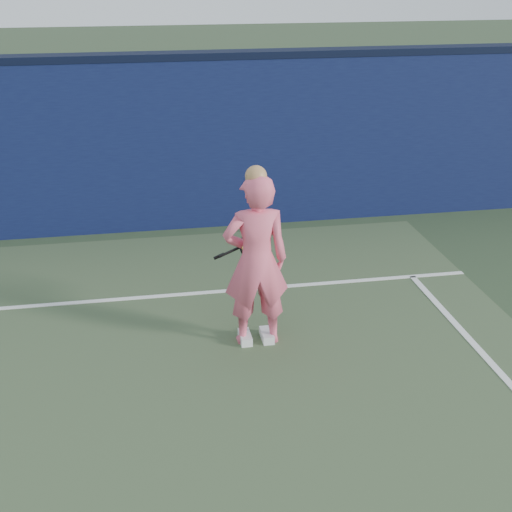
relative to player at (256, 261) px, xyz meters
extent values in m
cube|color=#0D1239|center=(-2.50, 3.76, 0.30)|extent=(24.00, 0.40, 2.50)
cube|color=black|center=(-2.50, 3.76, 1.60)|extent=(24.00, 0.42, 0.10)
imported|color=#F45F7C|center=(0.00, 0.00, -0.01)|extent=(0.69, 0.46, 1.89)
sphere|color=tan|center=(0.00, 0.00, 0.91)|extent=(0.22, 0.22, 0.22)
cube|color=white|center=(0.12, 0.00, -0.90)|extent=(0.12, 0.28, 0.10)
cube|color=white|center=(-0.12, 0.00, -0.90)|extent=(0.12, 0.28, 0.10)
torus|color=black|center=(0.03, 0.47, 0.00)|extent=(0.30, 0.19, 0.31)
torus|color=#D3E715|center=(0.03, 0.47, 0.00)|extent=(0.24, 0.15, 0.26)
cylinder|color=beige|center=(0.03, 0.47, 0.00)|extent=(0.24, 0.14, 0.25)
cylinder|color=black|center=(-0.20, 0.44, -0.06)|extent=(0.28, 0.11, 0.10)
cylinder|color=black|center=(-0.33, 0.43, -0.10)|extent=(0.13, 0.07, 0.07)
cube|color=white|center=(-2.50, 1.26, -0.94)|extent=(11.00, 0.08, 0.01)
camera|label=1|loc=(-1.20, -6.67, 2.94)|focal=50.00mm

